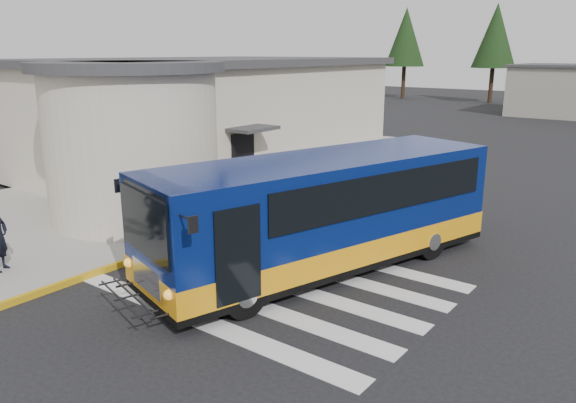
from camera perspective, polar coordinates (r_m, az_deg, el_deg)
The scene contains 6 objects.
ground at distance 13.69m, azimuth 1.88°, elevation -7.55°, with size 140.00×140.00×0.00m, color black.
sidewalk at distance 22.31m, azimuth -11.08°, elevation 1.32°, with size 10.00×34.00×0.15m, color gray.
curb_strip at distance 18.99m, azimuth -1.06°, elevation -0.78°, with size 0.12×34.00×0.16m, color #C39412.
station_building at distance 25.17m, azimuth -9.23°, elevation 8.70°, with size 12.70×18.70×4.80m.
crosswalk at distance 13.38m, azimuth -1.89°, elevation -8.07°, with size 8.00×5.35×0.01m.
transit_bus at distance 13.76m, azimuth 3.62°, elevation -1.53°, with size 5.55×10.21×2.80m.
Camera 1 is at (7.31, -10.32, 5.25)m, focal length 35.00 mm.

